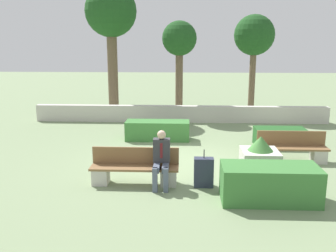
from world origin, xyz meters
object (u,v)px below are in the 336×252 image
object	(u,v)px
bench_left_side	(292,150)
tree_leftmost	(111,15)
tree_center_left	(179,42)
suitcase	(204,172)
tree_center_right	(254,37)
planter_corner_left	(260,159)
bench_front	(135,170)
person_seated_man	(161,157)

from	to	relation	value
bench_left_side	tree_leftmost	xyz separation A→B (m)	(-6.16, 6.40, 4.02)
tree_center_left	suitcase	bearing A→B (deg)	-85.02
suitcase	tree_center_right	bearing A→B (deg)	74.00
bench_left_side	planter_corner_left	distance (m)	1.61
bench_front	bench_left_side	xyz separation A→B (m)	(4.11, 1.82, -0.01)
tree_leftmost	tree_center_right	distance (m)	6.27
bench_front	person_seated_man	xyz separation A→B (m)	(0.63, -0.14, 0.38)
person_seated_man	tree_leftmost	bearing A→B (deg)	107.72
planter_corner_left	bench_front	bearing A→B (deg)	-167.58
person_seated_man	tree_center_left	distance (m)	8.57
bench_front	tree_leftmost	size ratio (longest dim) A/B	0.36
person_seated_man	tree_center_right	bearing A→B (deg)	68.47
tree_center_left	tree_center_right	xyz separation A→B (m)	(3.26, 0.70, 0.23)
planter_corner_left	tree_leftmost	xyz separation A→B (m)	(-5.04, 7.56, 3.90)
planter_corner_left	tree_leftmost	size ratio (longest dim) A/B	0.18
planter_corner_left	suitcase	world-z (taller)	planter_corner_left
bench_front	planter_corner_left	distance (m)	3.08
planter_corner_left	tree_center_left	distance (m)	8.18
suitcase	tree_center_right	xyz separation A→B (m)	(2.55, 8.88, 3.09)
tree_leftmost	tree_center_left	world-z (taller)	tree_leftmost
tree_leftmost	tree_center_left	distance (m)	3.14
suitcase	tree_leftmost	size ratio (longest dim) A/B	0.16
bench_left_side	tree_center_left	world-z (taller)	tree_center_left
planter_corner_left	tree_center_left	world-z (taller)	tree_center_left
person_seated_man	suitcase	distance (m)	1.03
planter_corner_left	tree_center_left	size ratio (longest dim) A/B	0.24
bench_front	planter_corner_left	size ratio (longest dim) A/B	2.04
suitcase	bench_left_side	bearing A→B (deg)	37.69
person_seated_man	tree_leftmost	world-z (taller)	tree_leftmost
tree_center_left	tree_center_right	bearing A→B (deg)	12.07
person_seated_man	suitcase	world-z (taller)	person_seated_man
bench_front	tree_leftmost	distance (m)	9.37
bench_front	bench_left_side	size ratio (longest dim) A/B	1.09
bench_front	tree_center_left	bearing A→B (deg)	83.76
bench_left_side	tree_center_right	size ratio (longest dim) A/B	0.43
person_seated_man	suitcase	bearing A→B (deg)	1.04
suitcase	tree_center_right	size ratio (longest dim) A/B	0.20
person_seated_man	tree_leftmost	size ratio (longest dim) A/B	0.23
bench_left_side	tree_center_left	bearing A→B (deg)	120.01
bench_front	planter_corner_left	xyz separation A→B (m)	(3.00, 0.66, 0.11)
tree_center_left	bench_left_side	bearing A→B (deg)	-62.59
bench_front	tree_center_right	world-z (taller)	tree_center_right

